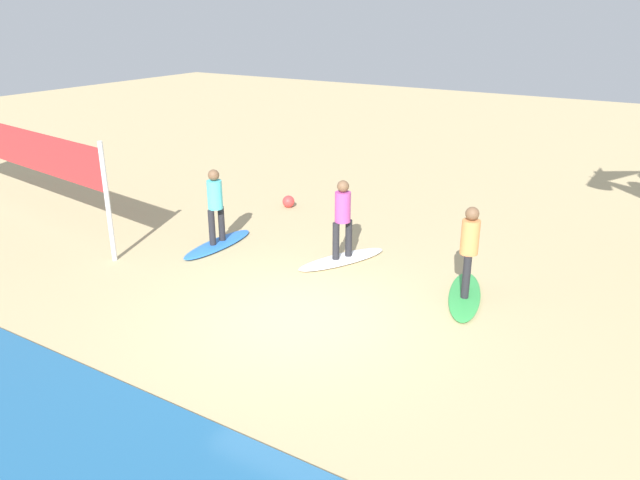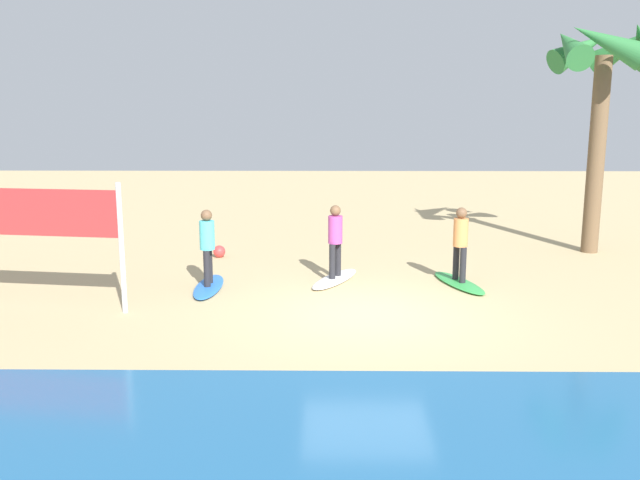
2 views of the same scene
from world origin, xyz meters
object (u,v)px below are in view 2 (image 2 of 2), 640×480
Objects in this scene: surfboard_green at (459,283)px; surfboard_blue at (209,287)px; surfer_green at (460,239)px; surfboard_white at (335,279)px; surfer_blue at (207,242)px; beach_ball at (219,251)px; surfer_white at (335,236)px; palm_tree at (603,66)px.

surfboard_green is 5.51m from surfboard_blue.
surfer_green is 0.78× the size of surfboard_white.
surfboard_white is 1.00× the size of surfboard_blue.
surfboard_white is 1.28× the size of surfer_blue.
beach_ball is (5.76, -2.72, -0.88)m from surfer_green.
surfer_green is (0.00, 0.00, 0.99)m from surfboard_green.
surfer_white is at bearing -113.17° from surfboard_green.
surfer_green is at bearing 93.47° from surfboard_blue.
palm_tree is (-9.72, -3.93, 3.88)m from surfer_blue.
surfer_blue is (2.75, 0.70, 0.00)m from surfer_white.
surfer_blue is 11.17m from palm_tree.
surfer_blue is 0.27× the size of palm_tree.
beach_ball is (3.02, -2.41, -0.88)m from surfer_white.
surfboard_green and surfboard_white have the same top height.
surfboard_blue is at bearing 4.13° from surfer_green.
palm_tree is (-9.72, -3.93, 4.87)m from surfboard_blue.
surfboard_blue is (2.75, 0.70, 0.00)m from surfboard_white.
surfer_green is 0.78× the size of surfboard_blue.
surfboard_white is at bearing -6.40° from surfer_green.
surfboard_blue is (5.49, 0.40, 0.00)m from surfboard_green.
surfboard_blue is at bearing -51.26° from surfboard_white.
palm_tree is at bearing 113.11° from surfboard_green.
surfboard_green is 1.00× the size of surfboard_blue.
surfer_white is at bearing 141.37° from beach_ball.
surfer_white and surfer_blue have the same top height.
surfer_blue is at bearing -0.00° from surfboard_blue.
surfer_green is 1.00× the size of surfer_blue.
surfer_green is 0.27× the size of palm_tree.
surfer_blue is (5.49, 0.40, 0.99)m from surfboard_green.
surfboard_blue is at bearing -102.65° from surfboard_green.
surfboard_white is 0.34× the size of palm_tree.
surfboard_blue is at bearing 94.87° from beach_ball.
palm_tree reaches higher than surfboard_white.
surfer_white is 2.84m from surfer_blue.
surfboard_white is 3.01m from surfer_blue.
surfboard_white is at bearing 24.83° from palm_tree.
surfboard_green and surfboard_blue have the same top height.
beach_ball is at bearing -25.27° from surfer_green.
surfer_white is at bearing 114.39° from surfboard_white.
surfboard_green is at bearing 39.89° from palm_tree.
surfer_white is (2.74, -0.31, 0.99)m from surfboard_green.
surfer_blue reaches higher than surfboard_blue.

